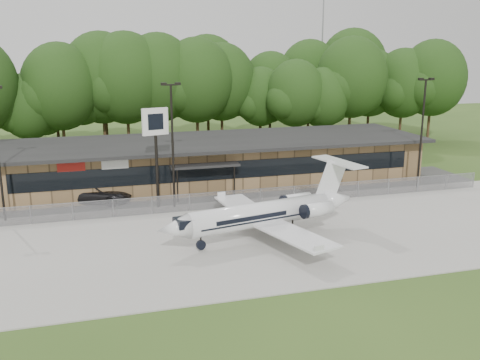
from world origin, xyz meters
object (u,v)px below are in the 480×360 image
object	(u,v)px
suv	(97,193)
business_jet	(267,214)
pole_sign	(156,132)
terminal	(213,160)

from	to	relation	value
suv	business_jet	bearing A→B (deg)	-116.91
pole_sign	terminal	bearing A→B (deg)	34.49
terminal	business_jet	size ratio (longest dim) A/B	2.74
suv	pole_sign	size ratio (longest dim) A/B	0.72
terminal	pole_sign	xyz separation A→B (m)	(-6.29, -7.14, 4.13)
business_jet	terminal	bearing A→B (deg)	78.07
terminal	business_jet	world-z (taller)	business_jet
pole_sign	business_jet	bearing A→B (deg)	-70.43
pole_sign	suv	bearing A→B (deg)	134.14
terminal	business_jet	distance (m)	16.54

